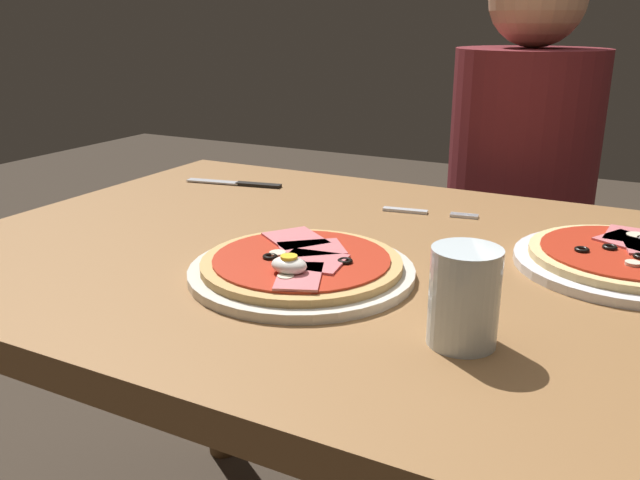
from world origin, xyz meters
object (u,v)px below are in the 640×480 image
object	(u,v)px
pizza_foreground	(302,267)
pizza_across_left	(626,259)
water_glass_near	(464,303)
fork	(422,212)
knife	(240,183)
dining_table	(334,325)
diner_person	(514,238)

from	to	relation	value
pizza_foreground	pizza_across_left	world-z (taller)	pizza_foreground
water_glass_near	pizza_across_left	bearing A→B (deg)	66.80
fork	knife	world-z (taller)	knife
pizza_across_left	water_glass_near	bearing A→B (deg)	-113.20
knife	pizza_foreground	bearing A→B (deg)	-47.03
pizza_foreground	water_glass_near	distance (m)	0.25
pizza_foreground	dining_table	bearing A→B (deg)	95.38
pizza_across_left	diner_person	distance (m)	0.67
dining_table	pizza_across_left	world-z (taller)	pizza_across_left
dining_table	fork	distance (m)	0.26
fork	knife	size ratio (longest dim) A/B	0.81
pizza_across_left	fork	size ratio (longest dim) A/B	1.77
dining_table	knife	bearing A→B (deg)	142.98
dining_table	fork	world-z (taller)	fork
water_glass_near	fork	xyz separation A→B (m)	(-0.19, 0.42, -0.04)
dining_table	pizza_foreground	xyz separation A→B (m)	(0.01, -0.12, 0.13)
water_glass_near	knife	xyz separation A→B (m)	(-0.57, 0.45, -0.04)
fork	knife	bearing A→B (deg)	176.29
pizza_across_left	water_glass_near	xyz separation A→B (m)	(-0.13, -0.30, 0.03)
knife	fork	bearing A→B (deg)	-3.71
dining_table	diner_person	bearing A→B (deg)	80.21
pizza_across_left	fork	bearing A→B (deg)	159.27
pizza_foreground	fork	bearing A→B (deg)	83.24
diner_person	dining_table	bearing A→B (deg)	80.21
knife	pizza_across_left	bearing A→B (deg)	-11.74
pizza_across_left	water_glass_near	distance (m)	0.33
fork	pizza_foreground	bearing A→B (deg)	-96.76
pizza_foreground	knife	bearing A→B (deg)	132.97
fork	knife	xyz separation A→B (m)	(-0.38, 0.02, 0.00)
pizza_foreground	water_glass_near	world-z (taller)	water_glass_near
pizza_across_left	knife	distance (m)	0.71
pizza_across_left	water_glass_near	size ratio (longest dim) A/B	2.80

